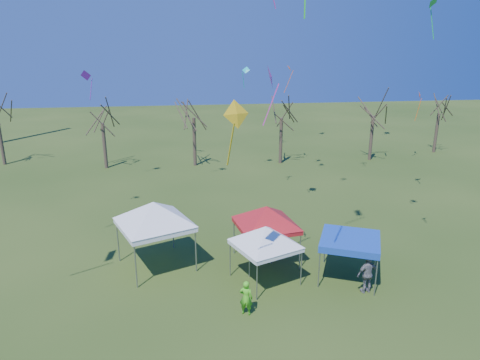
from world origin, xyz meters
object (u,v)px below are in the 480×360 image
object	(u,v)px
tree_4	(375,100)
tent_white_west	(153,206)
tent_red	(266,210)
person_green	(246,298)
tree_3	(282,101)
tree_5	(441,99)
tent_white_mid	(266,230)
tree_2	(193,100)
tree_1	(101,107)
person_grey	(368,274)
tent_blue	(350,241)

from	to	relation	value
tree_4	tent_white_west	size ratio (longest dim) A/B	1.81
tent_red	person_green	distance (m)	5.34
tree_3	tree_5	size ratio (longest dim) A/B	1.06
tree_5	tent_red	distance (m)	31.97
tent_white_west	person_green	xyz separation A→B (m)	(3.96, -4.84, -2.55)
tree_4	tree_5	bearing A→B (deg)	13.85
tent_red	person_green	world-z (taller)	tent_red
tent_white_mid	tent_red	world-z (taller)	tent_red
tree_2	tent_red	size ratio (longest dim) A/B	2.01
tree_1	tent_white_mid	bearing A→B (deg)	-64.14
tent_white_west	tree_1	bearing A→B (deg)	105.38
tree_1	tree_4	size ratio (longest dim) A/B	0.96
person_grey	tree_5	bearing A→B (deg)	-137.55
tree_5	tent_white_west	bearing A→B (deg)	-143.38
tent_red	tent_blue	size ratio (longest dim) A/B	1.11
tree_5	person_grey	world-z (taller)	tree_5
person_grey	tree_1	bearing A→B (deg)	-68.08
tree_3	tent_red	bearing A→B (deg)	-105.61
tree_5	person_green	distance (m)	36.66
tree_2	person_grey	bearing A→B (deg)	-73.73
tree_4	person_green	size ratio (longest dim) A/B	4.98
tree_3	person_grey	bearing A→B (deg)	-93.56
tent_red	tree_1	bearing A→B (deg)	118.94
tent_white_mid	tent_red	xyz separation A→B (m)	(0.44, 1.96, 0.24)
tree_1	tent_white_mid	size ratio (longest dim) A/B	2.15
tree_2	tent_blue	distance (m)	23.75
tent_blue	tree_2	bearing A→B (deg)	106.32
tree_2	tree_4	xyz separation A→B (m)	(17.72, -0.38, -0.23)
tree_5	person_green	size ratio (longest dim) A/B	4.71
person_green	tree_4	bearing A→B (deg)	-100.98
tent_white_mid	person_grey	distance (m)	5.12
tree_1	person_green	distance (m)	27.15
tent_white_mid	tent_blue	world-z (taller)	tent_white_mid
tree_2	tree_5	size ratio (longest dim) A/B	1.10
tree_3	tree_5	world-z (taller)	tree_3
tree_3	tent_white_west	size ratio (longest dim) A/B	1.82
tree_3	tent_blue	bearing A→B (deg)	-94.76
tent_red	tent_white_mid	bearing A→B (deg)	-102.65
tree_2	tree_1	bearing A→B (deg)	178.15
tent_white_mid	tent_blue	size ratio (longest dim) A/B	0.96
tree_3	tent_red	world-z (taller)	tree_3
person_green	person_grey	xyz separation A→B (m)	(5.85, 0.89, 0.15)
tree_3	person_grey	size ratio (longest dim) A/B	4.18
tree_1	tent_red	bearing A→B (deg)	-61.06
tree_2	tree_3	distance (m)	8.41
tree_4	tent_white_west	xyz separation A→B (m)	(-20.59, -19.46, -2.72)
tree_1	tree_3	distance (m)	16.81
tent_white_mid	tree_3	bearing A→B (deg)	74.65
tree_1	tent_red	world-z (taller)	tree_1
tree_4	tent_red	distance (m)	24.90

